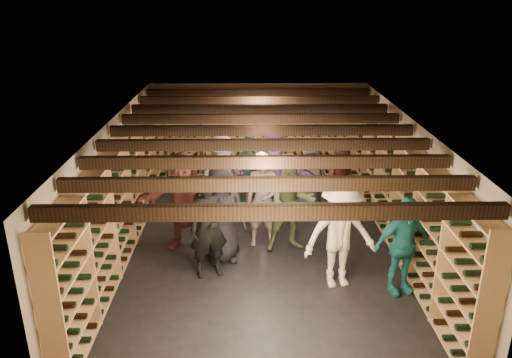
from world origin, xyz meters
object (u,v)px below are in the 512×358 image
Objects in this scene: person_0 at (221,214)px; person_12 at (310,181)px; person_1 at (209,227)px; person_7 at (263,200)px; person_3 at (340,234)px; person_5 at (185,201)px; person_10 at (248,176)px; crate_stack_left at (281,180)px; crate_stack_right at (255,185)px; person_2 at (291,203)px; person_11 at (274,174)px; person_9 at (222,177)px; person_8 at (342,184)px; crate_loose at (278,211)px; person_4 at (402,246)px.

person_12 is (1.80, 1.91, -0.12)m from person_0.
person_1 is 1.45m from person_7.
person_3 is 3.00m from person_5.
person_1 is 1.00× the size of person_10.
person_7 is at bearing -102.11° from crate_stack_left.
person_10 reaches higher than person_12.
crate_stack_right is 0.30× the size of person_2.
person_11 is (0.27, 1.33, 0.02)m from person_7.
person_12 is at bearing -18.41° from person_10.
person_12 reaches higher than crate_stack_right.
crate_stack_left is at bearing 12.61° from person_9.
person_8 is 1.99m from person_10.
crate_stack_right is 1.11× the size of crate_loose.
person_10 is at bearing 61.92° from person_0.
person_7 is 0.98× the size of person_11.
person_9 is (-1.33, -0.98, 0.47)m from crate_stack_left.
crate_loose is 2.37m from person_0.
person_4 is at bearing -69.15° from person_10.
person_0 is 1.12× the size of person_8.
person_1 is 1.08× the size of person_4.
person_0 is 0.98× the size of person_3.
person_5 is at bearing -117.85° from crate_stack_right.
person_8 reaches higher than crate_stack_left.
person_4 is 0.92× the size of person_10.
crate_stack_right is 1.23m from crate_loose.
crate_stack_left is 0.54× the size of person_12.
person_9 is (0.63, 1.40, -0.05)m from person_5.
crate_loose is 0.27× the size of person_0.
crate_stack_left is at bearing 82.58° from crate_loose.
person_10 is 1.32m from person_12.
crate_stack_left is 3.86m from person_3.
person_11 reaches higher than person_4.
person_11 is at bearing 178.42° from person_12.
person_0 is 1.97m from person_10.
person_1 reaches higher than person_12.
person_5 reaches higher than crate_stack_right.
crate_stack_right is 4.17m from person_3.
person_10 is (-0.15, -1.11, 0.64)m from crate_stack_right.
person_0 is at bearing 51.98° from person_1.
person_0 is 0.97× the size of person_2.
person_11 is at bearing 98.42° from person_3.
person_5 is 1.03× the size of person_7.
person_2 reaches higher than person_12.
person_11 is (0.55, 0.00, 0.04)m from person_10.
person_3 is 0.98m from person_4.
person_5 is 3.34m from person_8.
person_2 is 1.98m from person_5.
person_0 is at bearing -172.70° from person_2.
crate_loose is (0.50, -1.11, -0.17)m from crate_stack_right.
person_2 is 2.19m from person_4.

